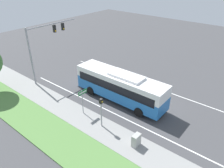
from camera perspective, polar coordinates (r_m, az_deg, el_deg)
ground_plane at (r=23.43m, az=11.14°, el=-5.87°), size 80.00×80.00×0.00m
sidewalk at (r=19.22m, az=1.79°, el=-14.05°), size 2.80×80.00×0.12m
grass_verge at (r=17.54m, az=-5.00°, el=-19.55°), size 3.60×80.00×0.10m
lane_divider_near at (r=20.89m, az=6.22°, el=-10.32°), size 0.14×30.00×0.01m
lane_divider_far at (r=26.22m, az=14.99°, el=-2.29°), size 0.14×30.00×0.01m
bus at (r=23.20m, az=2.16°, el=-0.34°), size 2.67×10.50×3.32m
signal_gantry at (r=27.86m, az=-17.26°, el=10.73°), size 7.21×0.41×7.06m
pedestrian_signal at (r=19.23m, az=-2.84°, el=-6.33°), size 0.28×0.34×3.03m
street_sign at (r=21.16m, az=-7.69°, el=-3.58°), size 1.10×0.08×2.73m
utility_cabinet at (r=18.31m, az=6.33°, el=-14.36°), size 0.80×0.46×1.07m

